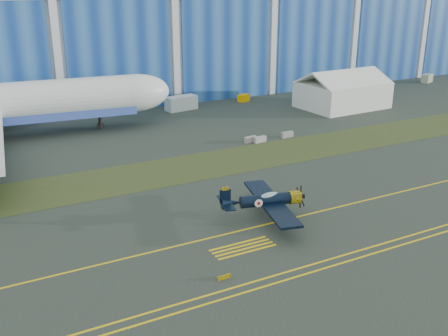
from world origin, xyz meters
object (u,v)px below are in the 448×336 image
warbird (266,200)px  shipping_container (181,103)px  tent (343,88)px  tug (244,98)px

warbird → shipping_container: bearing=90.3°
warbird → tent: 53.59m
tent → tug: tent is taller
tent → shipping_container: 30.83m
warbird → shipping_container: (11.69, 48.24, -0.76)m
warbird → tent: (39.82, 35.84, 1.59)m
tent → tug: bearing=133.2°
warbird → tent: bearing=55.9°
tug → warbird: bearing=-140.8°
shipping_container → tug: (14.15, 1.06, -0.61)m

